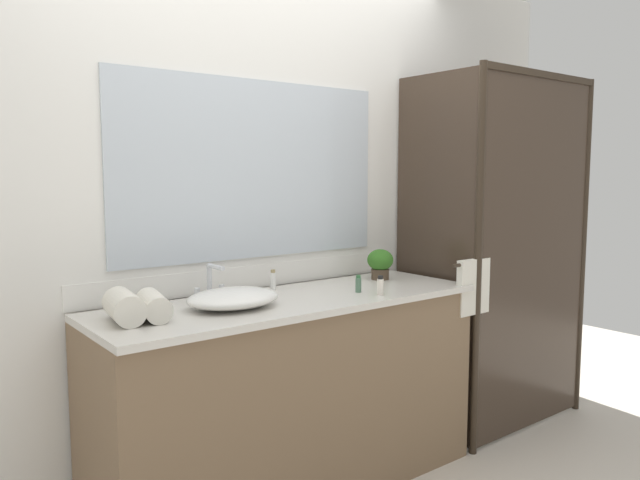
{
  "coord_description": "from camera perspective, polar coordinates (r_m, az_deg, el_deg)",
  "views": [
    {
      "loc": [
        -1.56,
        -2.2,
        1.46
      ],
      "look_at": [
        0.15,
        0.0,
        1.15
      ],
      "focal_mm": 34.49,
      "sensor_mm": 36.0,
      "label": 1
    }
  ],
  "objects": [
    {
      "name": "wall_back_with_mirror",
      "position": [
        2.99,
        -6.34,
        3.3
      ],
      "size": [
        4.4,
        0.06,
        2.6
      ],
      "color": "silver",
      "rests_on": "ground_plane"
    },
    {
      "name": "amenity_bottle_lotion",
      "position": [
        2.88,
        3.58,
        -4.11
      ],
      "size": [
        0.03,
        0.03,
        0.08
      ],
      "color": "#4C7056",
      "rests_on": "vanity_cabinet"
    },
    {
      "name": "rolled_towel_near_edge",
      "position": [
        2.41,
        -17.71,
        -5.92
      ],
      "size": [
        0.15,
        0.24,
        0.12
      ],
      "primitive_type": "cylinder",
      "rotation": [
        1.57,
        0.0,
        -0.14
      ],
      "color": "silver",
      "rests_on": "vanity_cabinet"
    },
    {
      "name": "rolled_towel_middle",
      "position": [
        2.44,
        -15.19,
        -5.89
      ],
      "size": [
        0.15,
        0.25,
        0.1
      ],
      "primitive_type": "cylinder",
      "rotation": [
        1.57,
        0.0,
        -0.21
      ],
      "color": "silver",
      "rests_on": "vanity_cabinet"
    },
    {
      "name": "amenity_bottle_shampoo",
      "position": [
        2.94,
        -4.38,
        -3.74
      ],
      "size": [
        0.03,
        0.03,
        0.1
      ],
      "color": "white",
      "rests_on": "vanity_cabinet"
    },
    {
      "name": "shower_enclosure",
      "position": [
        3.51,
        16.66,
        -1.11
      ],
      "size": [
        1.2,
        0.59,
        2.0
      ],
      "color": "#2D2319",
      "rests_on": "ground_plane"
    },
    {
      "name": "sink_basin",
      "position": [
        2.58,
        -8.07,
        -5.36
      ],
      "size": [
        0.4,
        0.31,
        0.08
      ],
      "primitive_type": "ellipsoid",
      "color": "white",
      "rests_on": "vanity_cabinet"
    },
    {
      "name": "vanity_cabinet",
      "position": [
        2.89,
        -2.55,
        -14.13
      ],
      "size": [
        1.8,
        0.58,
        0.9
      ],
      "color": "brown",
      "rests_on": "ground_plane"
    },
    {
      "name": "potted_plant",
      "position": [
        3.23,
        5.61,
        -2.09
      ],
      "size": [
        0.14,
        0.14,
        0.16
      ],
      "color": "#473828",
      "rests_on": "vanity_cabinet"
    },
    {
      "name": "faucet",
      "position": [
        2.74,
        -10.11,
        -4.37
      ],
      "size": [
        0.17,
        0.15,
        0.16
      ],
      "color": "silver",
      "rests_on": "vanity_cabinet"
    },
    {
      "name": "amenity_bottle_body_wash",
      "position": [
        2.82,
        5.62,
        -4.26
      ],
      "size": [
        0.03,
        0.03,
        0.09
      ],
      "color": "silver",
      "rests_on": "vanity_cabinet"
    }
  ]
}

